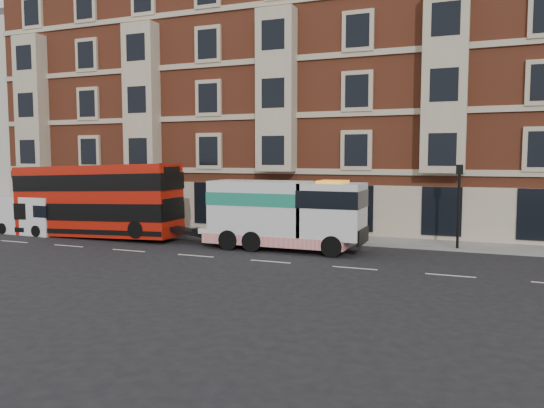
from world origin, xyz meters
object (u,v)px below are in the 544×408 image
(pedestrian, at_px, (155,216))
(box_van, at_px, (30,215))
(double_decker_bus, at_px, (96,199))
(tow_truck, at_px, (282,214))

(pedestrian, bearing_deg, box_van, -132.58)
(double_decker_bus, height_order, box_van, double_decker_bus)
(box_van, bearing_deg, double_decker_bus, 5.94)
(double_decker_bus, xyz_separation_m, pedestrian, (2.21, 2.94, -1.25))
(double_decker_bus, bearing_deg, box_van, -176.77)
(double_decker_bus, height_order, pedestrian, double_decker_bus)
(pedestrian, bearing_deg, double_decker_bus, -103.47)
(tow_truck, bearing_deg, pedestrian, 163.36)
(double_decker_bus, bearing_deg, tow_truck, -0.00)
(tow_truck, distance_m, pedestrian, 10.31)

